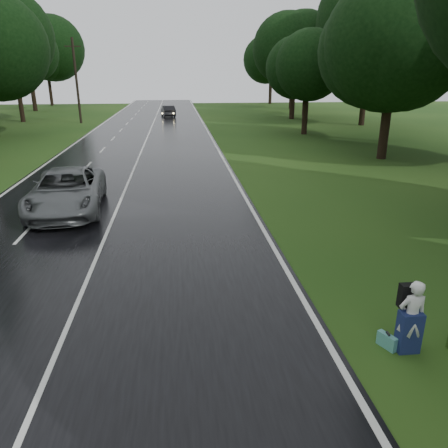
# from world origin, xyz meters

# --- Properties ---
(ground) EXTENTS (160.00, 160.00, 0.00)m
(ground) POSITION_xyz_m (0.00, 0.00, 0.00)
(ground) COLOR #284915
(ground) RESTS_ON ground
(road) EXTENTS (12.00, 140.00, 0.04)m
(road) POSITION_xyz_m (0.00, 20.00, 0.02)
(road) COLOR black
(road) RESTS_ON ground
(lane_center) EXTENTS (0.12, 140.00, 0.01)m
(lane_center) POSITION_xyz_m (0.00, 20.00, 0.04)
(lane_center) COLOR silver
(lane_center) RESTS_ON road
(grey_car) EXTENTS (3.36, 6.41, 1.72)m
(grey_car) POSITION_xyz_m (-2.02, 10.58, 0.90)
(grey_car) COLOR #535758
(grey_car) RESTS_ON road
(far_car) EXTENTS (2.14, 4.57, 1.45)m
(far_car) POSITION_xyz_m (1.65, 52.17, 0.76)
(far_car) COLOR black
(far_car) RESTS_ON road
(hitchhiker) EXTENTS (0.60, 0.54, 1.65)m
(hitchhiker) POSITION_xyz_m (7.40, -0.27, 0.77)
(hitchhiker) COLOR silver
(hitchhiker) RESTS_ON ground
(suitcase) EXTENTS (0.31, 0.47, 0.32)m
(suitcase) POSITION_xyz_m (7.02, -0.15, 0.16)
(suitcase) COLOR teal
(suitcase) RESTS_ON ground
(utility_pole_far) EXTENTS (1.80, 0.28, 9.34)m
(utility_pole_far) POSITION_xyz_m (-8.50, 45.59, 0.00)
(utility_pole_far) COLOR black
(utility_pole_far) RESTS_ON ground
(tree_left_f) EXTENTS (10.55, 10.55, 16.48)m
(tree_left_f) POSITION_xyz_m (-15.77, 47.81, 0.00)
(tree_left_f) COLOR black
(tree_left_f) RESTS_ON ground
(tree_right_d) EXTENTS (7.97, 7.97, 12.45)m
(tree_right_d) POSITION_xyz_m (16.72, 20.53, 0.00)
(tree_right_d) COLOR black
(tree_right_d) RESTS_ON ground
(tree_right_e) EXTENTS (7.40, 7.40, 11.56)m
(tree_right_e) POSITION_xyz_m (14.99, 33.42, 0.00)
(tree_right_e) COLOR black
(tree_right_e) RESTS_ON ground
(tree_right_f) EXTENTS (9.88, 9.88, 15.44)m
(tree_right_f) POSITION_xyz_m (17.55, 47.85, 0.00)
(tree_right_f) COLOR black
(tree_right_f) RESTS_ON ground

